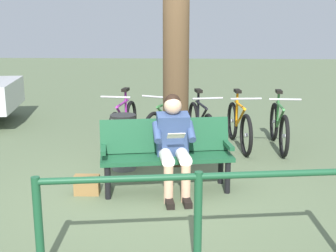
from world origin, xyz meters
The scene contains 12 objects.
ground_plane centered at (0.00, 0.00, 0.00)m, with size 40.00×40.00×0.00m, color #566647.
bench centered at (-0.21, -0.16, 0.51)m, with size 1.66×0.75×0.87m.
person_reading centered at (-0.31, -0.01, 0.66)m, with size 0.54×0.81×1.20m.
handbag centered at (0.73, 0.09, 0.12)m, with size 0.30×0.14×0.24m, color olive.
tree_trunk centered at (-0.30, -1.16, 1.52)m, with size 0.37×0.37×3.04m, color #4C3823.
litter_bin centered at (0.42, -0.89, 0.39)m, with size 0.36×0.36×0.78m.
bicycle_purple centered at (-1.96, -2.08, 0.36)m, with size 0.48×1.68×0.94m.
bicycle_black centered at (-1.31, -2.11, 0.36)m, with size 0.48×1.68×0.94m.
bicycle_silver centered at (-0.69, -2.11, 0.36)m, with size 0.54×1.65×0.94m.
bicycle_orange centered at (-0.13, -2.19, 0.36)m, with size 0.75×1.57×0.94m.
bicycle_blue centered at (0.61, -2.17, 0.36)m, with size 0.48×1.67×0.94m.
railing_fence centered at (-0.58, 1.65, 0.58)m, with size 2.64×0.45×0.85m.
Camera 1 is at (-0.50, 5.11, 2.04)m, focal length 47.82 mm.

